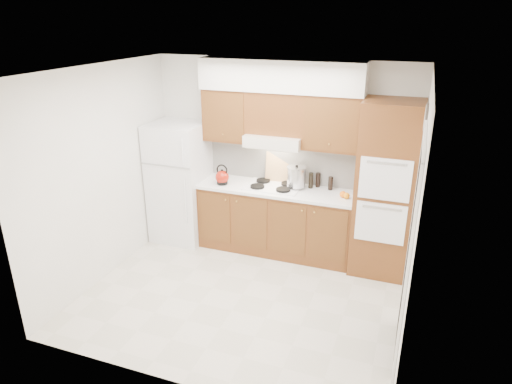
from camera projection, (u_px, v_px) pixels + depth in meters
floor at (243, 295)px, 5.43m from camera, size 3.60×3.60×0.00m
ceiling at (240, 71)px, 4.49m from camera, size 3.60×3.60×0.00m
wall_back at (281, 156)px, 6.27m from camera, size 3.60×0.02×2.60m
wall_left at (104, 175)px, 5.53m from camera, size 0.02×3.00×2.60m
wall_right at (415, 217)px, 4.39m from camera, size 0.02×3.00×2.60m
fridge at (180, 182)px, 6.56m from camera, size 0.75×0.72×1.72m
base_cabinets at (276, 221)px, 6.31m from camera, size 2.11×0.60×0.90m
countertop at (276, 189)px, 6.13m from camera, size 2.13×0.62×0.04m
backsplash at (283, 162)px, 6.28m from camera, size 2.11×0.03×0.56m
oven_cabinet at (385, 190)px, 5.61m from camera, size 0.70×0.65×2.20m
upper_cab_left at (228, 115)px, 6.15m from camera, size 0.63×0.33×0.70m
upper_cab_right at (333, 123)px, 5.70m from camera, size 0.73×0.33×0.70m
range_hood at (275, 140)px, 5.98m from camera, size 0.75×0.45×0.15m
upper_cab_over_hood at (277, 113)px, 5.91m from camera, size 0.75×0.33×0.55m
soffit at (281, 76)px, 5.71m from camera, size 2.13×0.36×0.40m
cooktop at (273, 186)px, 6.16m from camera, size 0.74×0.50×0.01m
doorway at (409, 256)px, 4.18m from camera, size 0.02×0.90×2.10m
wall_clock at (426, 118)px, 4.57m from camera, size 0.02×0.30×0.30m
kettle at (222, 177)px, 6.22m from camera, size 0.20×0.20×0.19m
cutting_board at (277, 167)px, 6.30m from camera, size 0.33×0.14×0.42m
stock_pot at (296, 177)px, 6.06m from camera, size 0.27×0.27×0.26m
condiment_a at (311, 180)px, 6.08m from camera, size 0.06×0.06×0.21m
condiment_b at (318, 180)px, 6.13m from camera, size 0.07×0.07×0.20m
condiment_c at (330, 183)px, 6.03m from camera, size 0.07×0.07×0.18m
orange_near at (347, 196)px, 5.75m from camera, size 0.08×0.08×0.08m
orange_far at (343, 194)px, 5.79m from camera, size 0.09×0.09×0.08m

